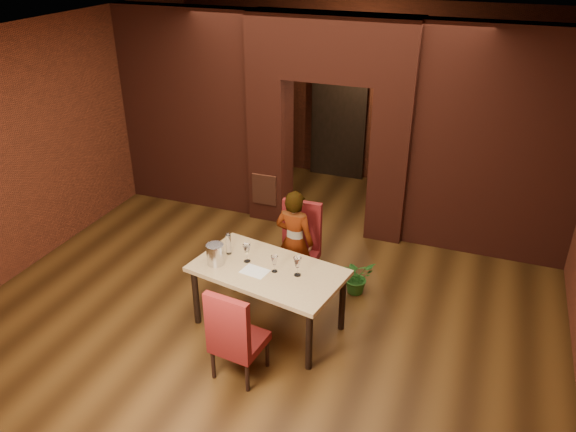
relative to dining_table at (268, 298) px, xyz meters
name	(u,v)px	position (x,y,z in m)	size (l,w,h in m)	color
floor	(281,289)	(-0.14, 0.75, -0.40)	(8.00, 8.00, 0.00)	#4A2E12
ceiling	(279,37)	(-0.14, 0.75, 2.80)	(7.00, 8.00, 0.04)	silver
wall_back	(363,93)	(-0.14, 4.75, 1.20)	(7.00, 0.04, 3.20)	maroon
wall_front	(32,429)	(-0.14, -3.25, 1.20)	(7.00, 0.04, 3.20)	maroon
wall_left	(45,141)	(-3.64, 0.75, 1.20)	(0.04, 8.00, 3.20)	maroon
pillar_left	(271,148)	(-1.09, 2.75, 0.75)	(0.55, 0.55, 2.30)	maroon
pillar_right	(391,164)	(0.81, 2.75, 0.75)	(0.55, 0.55, 2.30)	maroon
lintel	(333,47)	(-0.14, 2.75, 2.35)	(2.45, 0.55, 0.90)	maroon
wing_wall_left	(190,110)	(-2.50, 2.75, 1.20)	(2.27, 0.35, 3.20)	maroon
wing_wall_right	(498,147)	(2.22, 2.75, 1.20)	(2.27, 0.35, 3.20)	maroon
vent_panel	(264,190)	(-1.09, 2.45, 0.15)	(0.40, 0.03, 0.50)	brown
rear_door	(339,122)	(-0.54, 4.69, 0.65)	(0.90, 0.08, 2.10)	black
rear_door_frame	(338,122)	(-0.54, 4.65, 0.65)	(1.02, 0.04, 2.22)	black
dining_table	(268,298)	(0.00, 0.00, 0.00)	(1.69, 0.95, 0.79)	tan
chair_far	(297,248)	(0.02, 0.90, 0.17)	(0.52, 0.52, 1.14)	maroon
chair_near	(239,331)	(0.02, -0.83, 0.14)	(0.49, 0.49, 1.08)	maroon
person_seated	(294,242)	(0.01, 0.83, 0.31)	(0.51, 0.34, 1.41)	white
wine_glass_a	(247,253)	(-0.29, 0.06, 0.51)	(0.09, 0.09, 0.22)	white
wine_glass_b	(274,264)	(0.09, -0.02, 0.50)	(0.08, 0.08, 0.20)	white
wine_glass_c	(297,266)	(0.36, 0.00, 0.51)	(0.09, 0.09, 0.23)	white
tasting_sheet	(255,271)	(-0.12, -0.10, 0.40)	(0.30, 0.22, 0.00)	white
wine_bucket	(215,254)	(-0.60, -0.11, 0.52)	(0.20, 0.20, 0.25)	silver
water_bottle	(229,244)	(-0.56, 0.15, 0.53)	(0.06, 0.06, 0.27)	white
potted_plant	(357,277)	(0.79, 1.05, -0.17)	(0.42, 0.36, 0.46)	#25621F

